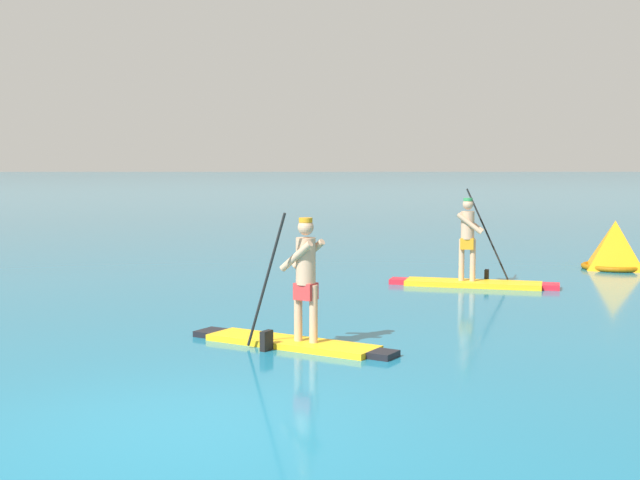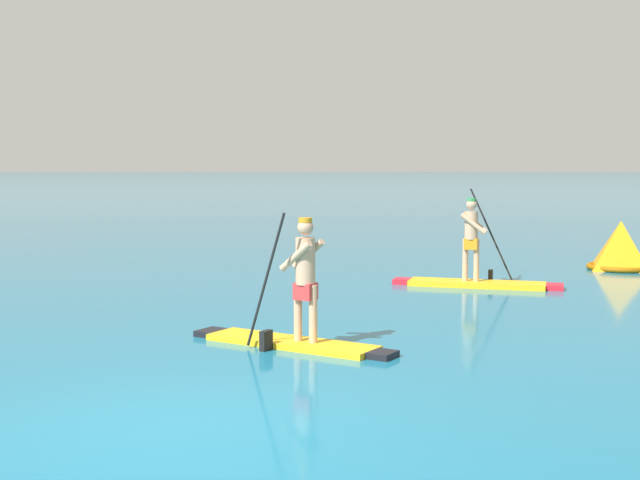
# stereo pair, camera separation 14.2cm
# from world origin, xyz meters

# --- Properties ---
(ground) EXTENTS (440.00, 440.00, 0.00)m
(ground) POSITION_xyz_m (0.00, 0.00, 0.00)
(ground) COLOR #196B8C
(paddleboarder_mid_center) EXTENTS (2.78, 1.92, 1.87)m
(paddleboarder_mid_center) POSITION_xyz_m (0.99, 3.51, 0.43)
(paddleboarder_mid_center) COLOR yellow
(paddleboarder_mid_center) RESTS_ON ground
(paddleboarder_far_right) EXTENTS (3.30, 1.41, 1.96)m
(paddleboarder_far_right) POSITION_xyz_m (4.39, 9.14, 0.34)
(paddleboarder_far_right) COLOR yellow
(paddleboarder_far_right) RESTS_ON ground
(race_marker_buoy) EXTENTS (1.68, 1.68, 1.11)m
(race_marker_buoy) POSITION_xyz_m (8.17, 11.86, 0.49)
(race_marker_buoy) COLOR orange
(race_marker_buoy) RESTS_ON ground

